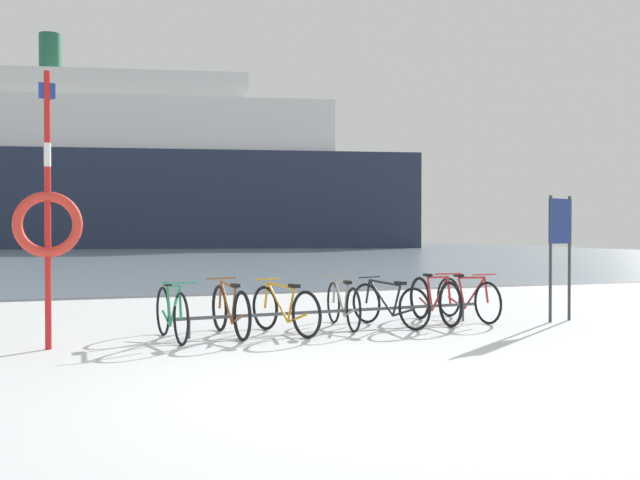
{
  "coord_description": "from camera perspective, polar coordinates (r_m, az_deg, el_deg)",
  "views": [
    {
      "loc": [
        -2.13,
        -5.84,
        1.5
      ],
      "look_at": [
        1.55,
        5.17,
        1.35
      ],
      "focal_mm": 37.66,
      "sensor_mm": 36.0,
      "label": 1
    }
  ],
  "objects": [
    {
      "name": "bicycle_1",
      "position": [
        9.76,
        -7.64,
        -5.95
      ],
      "size": [
        0.46,
        1.72,
        0.82
      ],
      "color": "black",
      "rests_on": "ground"
    },
    {
      "name": "bicycle_0",
      "position": [
        9.5,
        -12.49,
        -6.08
      ],
      "size": [
        0.46,
        1.66,
        0.83
      ],
      "color": "black",
      "rests_on": "ground"
    },
    {
      "name": "info_sign",
      "position": [
        11.9,
        19.73,
        0.35
      ],
      "size": [
        0.54,
        0.18,
        2.1
      ],
      "color": "#33383D",
      "rests_on": "ground"
    },
    {
      "name": "ferry_ship",
      "position": [
        65.45,
        -15.63,
        5.17
      ],
      "size": [
        52.84,
        21.26,
        19.65
      ],
      "color": "#232D47",
      "rests_on": "ground"
    },
    {
      "name": "bicycle_2",
      "position": [
        9.87,
        -3.02,
        -5.93
      ],
      "size": [
        0.68,
        1.63,
        0.79
      ],
      "color": "black",
      "rests_on": "ground"
    },
    {
      "name": "ground",
      "position": [
        59.8,
        -16.43,
        -0.77
      ],
      "size": [
        80.0,
        132.0,
        0.08
      ],
      "color": "silver"
    },
    {
      "name": "bicycle_4",
      "position": [
        10.67,
        5.9,
        -5.47
      ],
      "size": [
        0.7,
        1.62,
        0.77
      ],
      "color": "black",
      "rests_on": "ground"
    },
    {
      "name": "bicycle_3",
      "position": [
        10.52,
        1.96,
        -5.49
      ],
      "size": [
        0.46,
        1.72,
        0.8
      ],
      "color": "black",
      "rests_on": "ground"
    },
    {
      "name": "bicycle_5",
      "position": [
        11.17,
        9.7,
        -5.04
      ],
      "size": [
        0.46,
        1.78,
        0.85
      ],
      "color": "black",
      "rests_on": "ground"
    },
    {
      "name": "rescue_post",
      "position": [
        9.2,
        -22.13,
        1.66
      ],
      "size": [
        0.84,
        0.13,
        3.54
      ],
      "color": "red",
      "rests_on": "ground"
    },
    {
      "name": "bike_rack",
      "position": [
        10.36,
        1.55,
        -6.09
      ],
      "size": [
        5.11,
        0.49,
        0.31
      ],
      "color": "#4C5156",
      "rests_on": "ground"
    },
    {
      "name": "bicycle_6",
      "position": [
        11.63,
        12.42,
        -4.87
      ],
      "size": [
        0.46,
        1.77,
        0.82
      ],
      "color": "black",
      "rests_on": "ground"
    }
  ]
}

